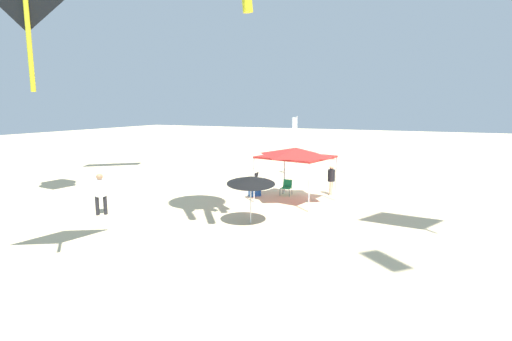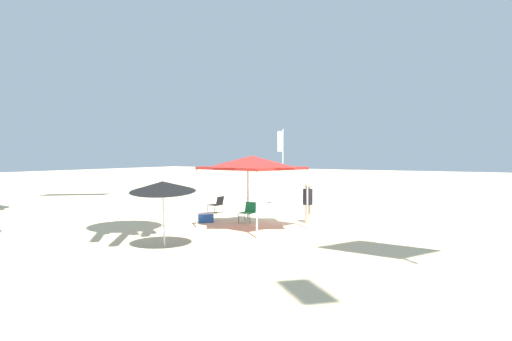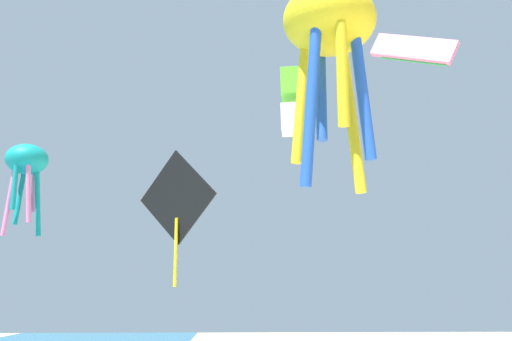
{
  "view_description": "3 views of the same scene",
  "coord_description": "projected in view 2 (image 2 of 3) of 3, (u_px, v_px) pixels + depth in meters",
  "views": [
    {
      "loc": [
        -6.06,
        21.98,
        4.82
      ],
      "look_at": [
        1.88,
        4.83,
        1.75
      ],
      "focal_mm": 28.02,
      "sensor_mm": 36.0,
      "label": 1
    },
    {
      "loc": [
        -8.72,
        17.98,
        2.83
      ],
      "look_at": [
        0.02,
        3.57,
        2.21
      ],
      "focal_mm": 32.39,
      "sensor_mm": 36.0,
      "label": 2
    },
    {
      "loc": [
        -17.0,
        13.19,
        4.97
      ],
      "look_at": [
        -0.25,
        12.55,
        8.48
      ],
      "focal_mm": 41.06,
      "sensor_mm": 36.0,
      "label": 3
    }
  ],
  "objects": [
    {
      "name": "ground",
      "position": [
        299.0,
        220.0,
        19.99
      ],
      "size": [
        120.0,
        120.0,
        0.1
      ],
      "primitive_type": "cube",
      "color": "beige"
    },
    {
      "name": "canopy_tent",
      "position": [
        252.0,
        163.0,
        17.44
      ],
      "size": [
        3.73,
        3.47,
        2.76
      ],
      "rotation": [
        0.0,
        0.0,
        -0.21
      ],
      "color": "#B7B7BC",
      "rests_on": "ground"
    },
    {
      "name": "beach_umbrella",
      "position": [
        163.0,
        186.0,
        13.74
      ],
      "size": [
        2.0,
        1.99,
        2.16
      ],
      "color": "silver",
      "rests_on": "ground"
    },
    {
      "name": "folding_chair_left_of_tent",
      "position": [
        249.0,
        211.0,
        19.07
      ],
      "size": [
        0.58,
        0.66,
        0.82
      ],
      "rotation": [
        0.0,
        0.0,
        3.21
      ],
      "color": "black",
      "rests_on": "ground"
    },
    {
      "name": "folding_chair_near_cooler",
      "position": [
        217.0,
        203.0,
        21.81
      ],
      "size": [
        0.65,
        0.56,
        0.82
      ],
      "rotation": [
        0.0,
        0.0,
        1.53
      ],
      "color": "black",
      "rests_on": "ground"
    },
    {
      "name": "cooler_box",
      "position": [
        206.0,
        217.0,
        19.01
      ],
      "size": [
        0.73,
        0.73,
        0.4
      ],
      "color": "blue",
      "rests_on": "ground"
    },
    {
      "name": "banner_flag",
      "position": [
        282.0,
        160.0,
        24.66
      ],
      "size": [
        0.36,
        0.06,
        4.14
      ],
      "color": "silver",
      "rests_on": "ground"
    },
    {
      "name": "person_kite_handler",
      "position": [
        308.0,
        199.0,
        18.79
      ],
      "size": [
        0.39,
        0.44,
        1.64
      ],
      "rotation": [
        0.0,
        0.0,
        1.7
      ],
      "color": "#C6B28C",
      "rests_on": "ground"
    }
  ]
}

